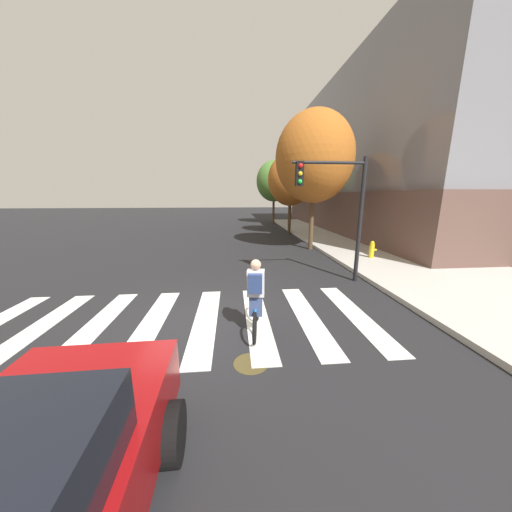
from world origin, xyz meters
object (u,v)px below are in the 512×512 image
object	(u,v)px
manhole_cover	(251,363)
cyclist	(256,297)
fire_hydrant	(372,249)
street_tree_near	(314,158)
street_tree_far	(274,181)
street_tree_mid	(291,180)
traffic_light_near	(338,199)

from	to	relation	value
manhole_cover	cyclist	world-z (taller)	cyclist
manhole_cover	fire_hydrant	size ratio (longest dim) A/B	0.82
street_tree_near	street_tree_far	bearing A→B (deg)	89.64
street_tree_mid	street_tree_far	size ratio (longest dim) A/B	0.94
street_tree_far	cyclist	bearing A→B (deg)	-99.78
street_tree_near	street_tree_mid	xyz separation A→B (m)	(0.12, 6.20, -0.76)
traffic_light_near	manhole_cover	bearing A→B (deg)	-126.37
traffic_light_near	fire_hydrant	xyz separation A→B (m)	(2.92, 2.77, -2.33)
street_tree_near	street_tree_mid	bearing A→B (deg)	88.88
fire_hydrant	street_tree_mid	world-z (taller)	street_tree_mid
traffic_light_near	street_tree_near	distance (m)	6.03
cyclist	street_tree_far	distance (m)	23.65
cyclist	street_tree_mid	xyz separation A→B (m)	(4.00, 15.09, 3.30)
street_tree_near	street_tree_mid	distance (m)	6.24
cyclist	traffic_light_near	distance (m)	4.90
manhole_cover	street_tree_far	distance (m)	24.86
traffic_light_near	street_tree_near	bearing A→B (deg)	81.26
cyclist	street_tree_far	xyz separation A→B (m)	(3.97, 23.04, 3.58)
cyclist	street_tree_near	xyz separation A→B (m)	(3.88, 8.89, 4.07)
street_tree_far	street_tree_mid	bearing A→B (deg)	-89.76
cyclist	fire_hydrant	distance (m)	8.49
street_tree_mid	fire_hydrant	bearing A→B (deg)	-77.89
traffic_light_near	street_tree_far	xyz separation A→B (m)	(0.95, 19.75, 1.56)
cyclist	traffic_light_near	world-z (taller)	traffic_light_near
street_tree_near	traffic_light_near	bearing A→B (deg)	-98.74
street_tree_mid	cyclist	bearing A→B (deg)	-104.87
traffic_light_near	street_tree_mid	xyz separation A→B (m)	(0.98, 11.80, 1.29)
manhole_cover	street_tree_near	xyz separation A→B (m)	(4.07, 9.96, 4.91)
fire_hydrant	street_tree_far	bearing A→B (deg)	96.62
manhole_cover	street_tree_far	xyz separation A→B (m)	(4.16, 24.11, 4.42)
fire_hydrant	street_tree_far	size ratio (longest dim) A/B	0.12
manhole_cover	traffic_light_near	distance (m)	6.12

